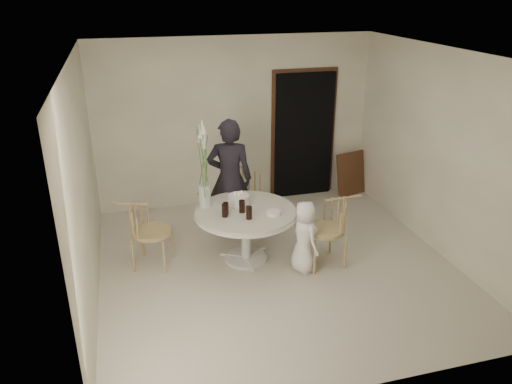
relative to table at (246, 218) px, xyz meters
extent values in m
plane|color=beige|center=(0.35, -0.25, -0.62)|extent=(4.50, 4.50, 0.00)
plane|color=silver|center=(0.35, -0.25, 2.08)|extent=(4.50, 4.50, 0.00)
plane|color=#F3EECC|center=(0.35, 2.00, 0.73)|extent=(4.50, 0.00, 4.50)
plane|color=#F3EECC|center=(0.35, -2.50, 0.73)|extent=(4.50, 0.00, 4.50)
plane|color=#F3EECC|center=(-1.90, -0.25, 0.73)|extent=(0.00, 4.50, 4.50)
plane|color=#F3EECC|center=(2.60, -0.25, 0.73)|extent=(0.00, 4.50, 4.50)
cube|color=black|center=(1.50, 1.94, 0.43)|extent=(1.00, 0.10, 2.10)
cube|color=brown|center=(1.50, 1.98, 0.49)|extent=(1.12, 0.03, 2.22)
cylinder|color=silver|center=(0.00, 0.00, -0.60)|extent=(0.56, 0.56, 0.04)
cylinder|color=silver|center=(0.00, 0.00, -0.27)|extent=(0.12, 0.12, 0.65)
cylinder|color=silver|center=(0.00, 0.00, 0.07)|extent=(1.33, 1.33, 0.03)
cylinder|color=beige|center=(0.00, 0.00, 0.09)|extent=(1.30, 1.30, 0.04)
cube|color=brown|center=(2.30, 1.70, -0.24)|extent=(0.59, 0.31, 0.75)
cylinder|color=tan|center=(0.12, 0.66, -0.39)|extent=(0.03, 0.03, 0.46)
cylinder|color=tan|center=(0.52, 0.73, -0.39)|extent=(0.03, 0.03, 0.46)
cylinder|color=tan|center=(0.05, 1.07, -0.39)|extent=(0.03, 0.03, 0.46)
cylinder|color=tan|center=(0.45, 1.14, -0.39)|extent=(0.03, 0.03, 0.46)
cylinder|color=tan|center=(0.28, 0.90, -0.13)|extent=(0.51, 0.51, 0.05)
cylinder|color=tan|center=(0.72, -0.15, -0.38)|extent=(0.03, 0.03, 0.48)
cylinder|color=tan|center=(0.75, -0.58, -0.38)|extent=(0.03, 0.03, 0.48)
cylinder|color=tan|center=(1.15, -0.13, -0.38)|extent=(0.03, 0.03, 0.48)
cylinder|color=tan|center=(1.17, -0.56, -0.38)|extent=(0.03, 0.03, 0.48)
cylinder|color=tan|center=(0.95, -0.35, -0.11)|extent=(0.53, 0.53, 0.05)
cylinder|color=tan|center=(-1.08, -0.05, -0.39)|extent=(0.03, 0.03, 0.46)
cylinder|color=tan|center=(-0.94, 0.33, -0.39)|extent=(0.03, 0.03, 0.46)
cylinder|color=tan|center=(-1.46, 0.09, -0.39)|extent=(0.03, 0.03, 0.46)
cylinder|color=tan|center=(-1.32, 0.47, -0.39)|extent=(0.03, 0.03, 0.46)
cylinder|color=tan|center=(-1.20, 0.21, -0.14)|extent=(0.51, 0.51, 0.05)
imported|color=black|center=(-0.03, 0.79, 0.26)|extent=(0.73, 0.58, 1.74)
imported|color=white|center=(0.65, -0.44, -0.14)|extent=(0.40, 0.52, 0.95)
cylinder|color=white|center=(-0.04, 0.20, 0.18)|extent=(0.28, 0.28, 0.13)
cylinder|color=#FFEFA1|center=(-0.04, 0.20, 0.27)|extent=(0.01, 0.01, 0.05)
cylinder|color=#FFEFA1|center=(0.00, 0.23, 0.27)|extent=(0.01, 0.01, 0.05)
cylinder|color=#FFEFA1|center=(-0.09, 0.22, 0.27)|extent=(0.01, 0.01, 0.05)
cylinder|color=black|center=(-0.27, -0.04, 0.19)|extent=(0.09, 0.09, 0.15)
cylinder|color=black|center=(-0.02, -0.25, 0.20)|extent=(0.09, 0.09, 0.16)
cylinder|color=black|center=(-0.30, -0.11, 0.20)|extent=(0.08, 0.08, 0.16)
cylinder|color=black|center=(-0.06, -0.05, 0.20)|extent=(0.08, 0.08, 0.16)
cylinder|color=white|center=(0.31, -0.21, 0.14)|extent=(0.21, 0.21, 0.05)
cylinder|color=silver|center=(-0.48, 0.26, 0.26)|extent=(0.16, 0.16, 0.30)
cylinder|color=#467331|center=(-0.45, 0.27, 0.64)|extent=(0.01, 0.01, 0.75)
cone|color=beige|center=(-0.45, 0.27, 1.01)|extent=(0.07, 0.07, 0.19)
cylinder|color=#467331|center=(-0.49, 0.30, 0.67)|extent=(0.01, 0.01, 0.81)
cone|color=beige|center=(-0.49, 0.30, 1.07)|extent=(0.07, 0.07, 0.19)
cylinder|color=#467331|center=(-0.51, 0.26, 0.70)|extent=(0.01, 0.01, 0.87)
cone|color=beige|center=(-0.51, 0.26, 1.14)|extent=(0.07, 0.07, 0.19)
cylinder|color=#467331|center=(-0.48, 0.23, 0.73)|extent=(0.01, 0.01, 0.94)
cone|color=beige|center=(-0.48, 0.23, 1.20)|extent=(0.07, 0.07, 0.19)
camera|label=1|loc=(-1.40, -5.64, 2.83)|focal=35.00mm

